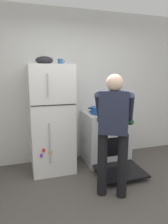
{
  "coord_description": "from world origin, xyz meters",
  "views": [
    {
      "loc": [
        -0.89,
        -1.67,
        1.61
      ],
      "look_at": [
        0.04,
        1.32,
        1.0
      ],
      "focal_mm": 32.19,
      "sensor_mm": 36.0,
      "label": 1
    }
  ],
  "objects_px": {
    "red_pot": "(99,110)",
    "mixing_bowl": "(44,60)",
    "person_cook": "(114,125)",
    "stove_range": "(106,138)",
    "refrigerator": "(51,119)",
    "coffee_mug": "(60,62)",
    "pepper_mill": "(116,105)"
  },
  "relations": [
    {
      "from": "red_pot",
      "to": "mixing_bowl",
      "type": "distance_m",
      "value": 1.22
    },
    {
      "from": "person_cook",
      "to": "red_pot",
      "type": "height_order",
      "value": "person_cook"
    },
    {
      "from": "person_cook",
      "to": "red_pot",
      "type": "xyz_separation_m",
      "value": [
        0.16,
        0.94,
        0.02
      ]
    },
    {
      "from": "stove_range",
      "to": "person_cook",
      "type": "height_order",
      "value": "person_cook"
    },
    {
      "from": "refrigerator",
      "to": "stove_range",
      "type": "xyz_separation_m",
      "value": [
        0.97,
        -0.02,
        -0.42
      ]
    },
    {
      "from": "red_pot",
      "to": "coffee_mug",
      "type": "height_order",
      "value": "coffee_mug"
    },
    {
      "from": "pepper_mill",
      "to": "stove_range",
      "type": "bearing_deg",
      "value": -144.0
    },
    {
      "from": "refrigerator",
      "to": "stove_range",
      "type": "relative_size",
      "value": 1.42
    },
    {
      "from": "refrigerator",
      "to": "stove_range",
      "type": "bearing_deg",
      "value": -1.04
    },
    {
      "from": "stove_range",
      "to": "mixing_bowl",
      "type": "distance_m",
      "value": 1.72
    },
    {
      "from": "red_pot",
      "to": "mixing_bowl",
      "type": "height_order",
      "value": "mixing_bowl"
    },
    {
      "from": "mixing_bowl",
      "to": "red_pot",
      "type": "bearing_deg",
      "value": -3.2
    },
    {
      "from": "pepper_mill",
      "to": "mixing_bowl",
      "type": "distance_m",
      "value": 1.58
    },
    {
      "from": "refrigerator",
      "to": "person_cook",
      "type": "xyz_separation_m",
      "value": [
        0.65,
        -0.99,
        0.08
      ]
    },
    {
      "from": "person_cook",
      "to": "coffee_mug",
      "type": "height_order",
      "value": "coffee_mug"
    },
    {
      "from": "red_pot",
      "to": "pepper_mill",
      "type": "xyz_separation_m",
      "value": [
        0.46,
        0.25,
        0.04
      ]
    },
    {
      "from": "coffee_mug",
      "to": "pepper_mill",
      "type": "distance_m",
      "value": 1.35
    },
    {
      "from": "stove_range",
      "to": "coffee_mug",
      "type": "distance_m",
      "value": 1.56
    },
    {
      "from": "coffee_mug",
      "to": "pepper_mill",
      "type": "height_order",
      "value": "coffee_mug"
    },
    {
      "from": "coffee_mug",
      "to": "person_cook",
      "type": "bearing_deg",
      "value": -65.86
    },
    {
      "from": "person_cook",
      "to": "stove_range",
      "type": "bearing_deg",
      "value": 71.52
    },
    {
      "from": "person_cook",
      "to": "mixing_bowl",
      "type": "relative_size",
      "value": 5.78
    },
    {
      "from": "person_cook",
      "to": "mixing_bowl",
      "type": "distance_m",
      "value": 1.49
    },
    {
      "from": "refrigerator",
      "to": "red_pot",
      "type": "height_order",
      "value": "refrigerator"
    },
    {
      "from": "mixing_bowl",
      "to": "person_cook",
      "type": "bearing_deg",
      "value": -53.65
    },
    {
      "from": "pepper_mill",
      "to": "refrigerator",
      "type": "bearing_deg",
      "value": -171.06
    },
    {
      "from": "red_pot",
      "to": "coffee_mug",
      "type": "distance_m",
      "value": 1.03
    },
    {
      "from": "red_pot",
      "to": "mixing_bowl",
      "type": "xyz_separation_m",
      "value": [
        -0.89,
        0.05,
        0.82
      ]
    },
    {
      "from": "refrigerator",
      "to": "pepper_mill",
      "type": "bearing_deg",
      "value": 8.94
    },
    {
      "from": "stove_range",
      "to": "pepper_mill",
      "type": "relative_size",
      "value": 6.36
    },
    {
      "from": "stove_range",
      "to": "coffee_mug",
      "type": "relative_size",
      "value": 10.93
    },
    {
      "from": "refrigerator",
      "to": "mixing_bowl",
      "type": "height_order",
      "value": "mixing_bowl"
    }
  ]
}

